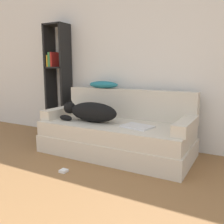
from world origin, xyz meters
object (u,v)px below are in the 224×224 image
Objects in this scene: couch at (116,139)px; throw_pillow at (103,85)px; bookshelf at (58,75)px; power_adapter at (64,171)px; dog at (90,112)px; laptop at (137,126)px.

throw_pillow is (-0.38, 0.34, 0.64)m from couch.
bookshelf reaches higher than throw_pillow.
couch is at bearing 74.91° from power_adapter.
bookshelf is at bearing 162.45° from couch.
throw_pillow is 1.39m from power_adapter.
throw_pillow reaches higher than couch.
power_adapter is (0.17, -1.10, -0.82)m from throw_pillow.
throw_pillow is (-0.06, 0.43, 0.31)m from dog.
couch is 1.08× the size of bookshelf.
dog is 1.13m from bookshelf.
throw_pillow reaches higher than dog.
bookshelf is (-0.93, 0.48, 0.43)m from dog.
bookshelf is (-0.87, 0.05, 0.11)m from throw_pillow.
laptop is 0.86× the size of throw_pillow.
couch is 2.40× the size of dog.
laptop is at bearing 52.19° from power_adapter.
dog is 0.45× the size of bookshelf.
bookshelf is at bearing 174.70° from laptop.
bookshelf reaches higher than dog.
bookshelf is at bearing 152.63° from dog.
laptop is 0.22× the size of bookshelf.
dog reaches higher than power_adapter.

